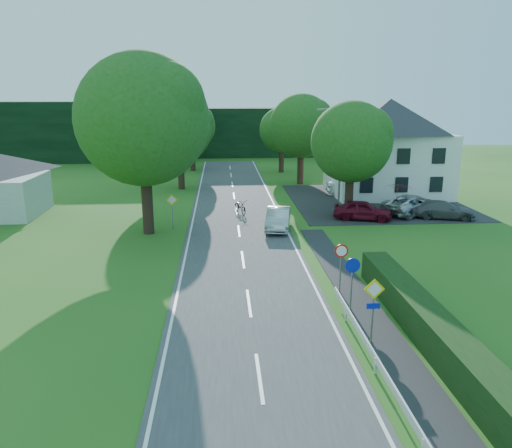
{
  "coord_description": "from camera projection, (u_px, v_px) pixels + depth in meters",
  "views": [
    {
      "loc": [
        -1.13,
        -8.43,
        9.0
      ],
      "look_at": [
        0.7,
        17.53,
        2.2
      ],
      "focal_mm": 35.0,
      "sensor_mm": 36.0,
      "label": 1
    }
  ],
  "objects": [
    {
      "name": "tree_left_back",
      "position": [
        192.0,
        137.0,
        59.35
      ],
      "size": [
        6.6,
        6.6,
        8.07
      ],
      "primitive_type": null,
      "color": "#204E17",
      "rests_on": "ground"
    },
    {
      "name": "sign_priority_right",
      "position": [
        374.0,
        299.0,
        18.03
      ],
      "size": [
        0.78,
        0.09,
        2.59
      ],
      "color": "gray",
      "rests_on": "ground"
    },
    {
      "name": "house_white",
      "position": [
        388.0,
        146.0,
        45.08
      ],
      "size": [
        10.6,
        8.4,
        8.6
      ],
      "color": "white",
      "rests_on": "ground"
    },
    {
      "name": "line_edge_left",
      "position": [
        187.0,
        250.0,
        29.56
      ],
      "size": [
        0.12,
        80.0,
        0.01
      ],
      "primitive_type": "cube",
      "color": "white",
      "rests_on": "road"
    },
    {
      "name": "line_centre",
      "position": [
        241.0,
        249.0,
        29.78
      ],
      "size": [
        0.12,
        80.0,
        0.01
      ],
      "primitive_type": null,
      "color": "white",
      "rests_on": "road"
    },
    {
      "name": "motorcycle",
      "position": [
        240.0,
        206.0,
        38.46
      ],
      "size": [
        1.4,
        2.22,
        1.1
      ],
      "primitive_type": "imported",
      "rotation": [
        0.0,
        0.0,
        0.35
      ],
      "color": "black",
      "rests_on": "road"
    },
    {
      "name": "parked_car_grey",
      "position": [
        444.0,
        210.0,
        36.94
      ],
      "size": [
        4.74,
        2.89,
        1.29
      ],
      "primitive_type": "imported",
      "rotation": [
        0.0,
        0.0,
        1.31
      ],
      "color": "#505056",
      "rests_on": "parking_pad"
    },
    {
      "name": "parked_car_silver_a",
      "position": [
        352.0,
        187.0,
        45.4
      ],
      "size": [
        4.57,
        1.75,
        1.49
      ],
      "primitive_type": "imported",
      "rotation": [
        0.0,
        0.0,
        1.53
      ],
      "color": "silver",
      "rests_on": "parking_pad"
    },
    {
      "name": "tree_left_far",
      "position": [
        180.0,
        145.0,
        47.67
      ],
      "size": [
        7.0,
        7.0,
        8.58
      ],
      "primitive_type": null,
      "color": "#204E17",
      "rests_on": "ground"
    },
    {
      "name": "tree_main",
      "position": [
        144.0,
        145.0,
        31.77
      ],
      "size": [
        9.4,
        9.4,
        11.64
      ],
      "primitive_type": null,
      "color": "#204E17",
      "rests_on": "ground"
    },
    {
      "name": "streetlight",
      "position": [
        339.0,
        154.0,
        38.87
      ],
      "size": [
        2.03,
        0.18,
        8.0
      ],
      "color": "gray",
      "rests_on": "ground"
    },
    {
      "name": "tree_right_far",
      "position": [
        301.0,
        139.0,
        50.35
      ],
      "size": [
        7.4,
        7.4,
        9.09
      ],
      "primitive_type": null,
      "color": "#204E17",
      "rests_on": "ground"
    },
    {
      "name": "parked_car_red",
      "position": [
        363.0,
        210.0,
        36.5
      ],
      "size": [
        4.53,
        2.83,
        1.44
      ],
      "primitive_type": "imported",
      "rotation": [
        0.0,
        0.0,
        1.28
      ],
      "color": "maroon",
      "rests_on": "parking_pad"
    },
    {
      "name": "parasol",
      "position": [
        397.0,
        196.0,
        39.92
      ],
      "size": [
        2.69,
        2.73,
        2.06
      ],
      "primitive_type": "imported",
      "rotation": [
        0.0,
        0.0,
        -0.22
      ],
      "color": "#B22F0E",
      "rests_on": "parking_pad"
    },
    {
      "name": "treeline_right",
      "position": [
        282.0,
        132.0,
        73.85
      ],
      "size": [
        30.0,
        5.0,
        7.0
      ],
      "primitive_type": "cube",
      "color": "black",
      "rests_on": "ground"
    },
    {
      "name": "road",
      "position": [
        241.0,
        249.0,
        29.79
      ],
      "size": [
        7.0,
        80.0,
        0.04
      ],
      "primitive_type": "cube",
      "color": "#3B3B3E",
      "rests_on": "ground"
    },
    {
      "name": "moving_car",
      "position": [
        278.0,
        219.0,
        33.98
      ],
      "size": [
        2.25,
        4.58,
        1.45
      ],
      "primitive_type": "imported",
      "rotation": [
        0.0,
        0.0,
        -0.17
      ],
      "color": "#BBBBC0",
      "rests_on": "road"
    },
    {
      "name": "line_edge_right",
      "position": [
        295.0,
        247.0,
        30.0
      ],
      "size": [
        0.12,
        80.0,
        0.01
      ],
      "primitive_type": "cube",
      "color": "white",
      "rests_on": "road"
    },
    {
      "name": "parked_car_silver_b",
      "position": [
        413.0,
        204.0,
        38.24
      ],
      "size": [
        5.88,
        4.87,
        1.49
      ],
      "primitive_type": "imported",
      "rotation": [
        0.0,
        0.0,
        2.11
      ],
      "color": "#B4B5BC",
      "rests_on": "parking_pad"
    },
    {
      "name": "tree_right_back",
      "position": [
        282.0,
        140.0,
        58.2
      ],
      "size": [
        6.2,
        6.2,
        7.56
      ],
      "primitive_type": null,
      "color": "#204E17",
      "rests_on": "ground"
    },
    {
      "name": "sign_priority_left",
      "position": [
        172.0,
        205.0,
        33.86
      ],
      "size": [
        0.78,
        0.09,
        2.44
      ],
      "color": "gray",
      "rests_on": "ground"
    },
    {
      "name": "sign_roundabout",
      "position": [
        352.0,
        274.0,
        20.96
      ],
      "size": [
        0.64,
        0.08,
        2.37
      ],
      "color": "gray",
      "rests_on": "ground"
    },
    {
      "name": "treeline_left",
      "position": [
        21.0,
        132.0,
        67.41
      ],
      "size": [
        44.0,
        6.0,
        8.0
      ],
      "primitive_type": "cube",
      "color": "black",
      "rests_on": "ground"
    },
    {
      "name": "parking_pad",
      "position": [
        373.0,
        201.0,
        43.15
      ],
      "size": [
        14.0,
        16.0,
        0.04
      ],
      "primitive_type": "cube",
      "color": "#252527",
      "rests_on": "ground"
    },
    {
      "name": "tree_right_mid",
      "position": [
        351.0,
        159.0,
        37.01
      ],
      "size": [
        7.0,
        7.0,
        8.58
      ],
      "primitive_type": null,
      "color": "#204E17",
      "rests_on": "ground"
    },
    {
      "name": "sign_speed_limit",
      "position": [
        341.0,
        257.0,
        22.86
      ],
      "size": [
        0.64,
        0.11,
        2.37
      ],
      "color": "gray",
      "rests_on": "ground"
    }
  ]
}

